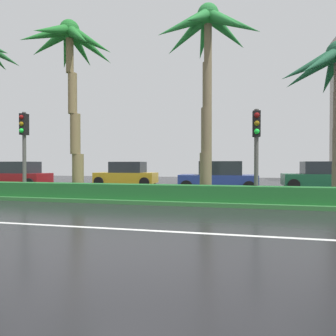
{
  "coord_description": "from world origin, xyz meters",
  "views": [
    {
      "loc": [
        1.67,
        -4.55,
        1.57
      ],
      "look_at": [
        -1.85,
        10.94,
        1.35
      ],
      "focal_mm": 31.07,
      "sensor_mm": 36.0,
      "label": 1
    }
  ],
  "objects_px": {
    "traffic_signal_median_left": "(24,138)",
    "car_in_traffic_fourth": "(321,176)",
    "car_in_traffic_second": "(127,174)",
    "palm_tree_mid_left": "(71,57)",
    "car_in_traffic_third": "(219,177)",
    "traffic_signal_median_right": "(256,138)",
    "car_in_traffic_leading": "(18,175)",
    "palm_tree_centre_left": "(208,45)"
  },
  "relations": [
    {
      "from": "palm_tree_mid_left",
      "to": "traffic_signal_median_left",
      "type": "distance_m",
      "value": 4.34
    },
    {
      "from": "car_in_traffic_leading",
      "to": "traffic_signal_median_right",
      "type": "bearing_deg",
      "value": 160.45
    },
    {
      "from": "traffic_signal_median_left",
      "to": "car_in_traffic_third",
      "type": "distance_m",
      "value": 10.09
    },
    {
      "from": "car_in_traffic_second",
      "to": "car_in_traffic_fourth",
      "type": "height_order",
      "value": "same"
    },
    {
      "from": "car_in_traffic_leading",
      "to": "car_in_traffic_fourth",
      "type": "bearing_deg",
      "value": -171.92
    },
    {
      "from": "traffic_signal_median_right",
      "to": "car_in_traffic_second",
      "type": "height_order",
      "value": "traffic_signal_median_right"
    },
    {
      "from": "car_in_traffic_fourth",
      "to": "car_in_traffic_leading",
      "type": "bearing_deg",
      "value": 8.08
    },
    {
      "from": "car_in_traffic_leading",
      "to": "car_in_traffic_fourth",
      "type": "distance_m",
      "value": 19.43
    },
    {
      "from": "palm_tree_mid_left",
      "to": "car_in_traffic_fourth",
      "type": "xyz_separation_m",
      "value": [
        12.64,
        7.06,
        -5.75
      ]
    },
    {
      "from": "palm_tree_mid_left",
      "to": "car_in_traffic_second",
      "type": "xyz_separation_m",
      "value": [
        0.05,
        7.09,
        -5.75
      ]
    },
    {
      "from": "car_in_traffic_third",
      "to": "car_in_traffic_fourth",
      "type": "bearing_deg",
      "value": -155.04
    },
    {
      "from": "car_in_traffic_second",
      "to": "car_in_traffic_fourth",
      "type": "relative_size",
      "value": 1.0
    },
    {
      "from": "car_in_traffic_leading",
      "to": "car_in_traffic_fourth",
      "type": "height_order",
      "value": "same"
    },
    {
      "from": "traffic_signal_median_right",
      "to": "car_in_traffic_second",
      "type": "distance_m",
      "value": 11.64
    },
    {
      "from": "traffic_signal_median_right",
      "to": "traffic_signal_median_left",
      "type": "bearing_deg",
      "value": 179.81
    },
    {
      "from": "car_in_traffic_second",
      "to": "palm_tree_centre_left",
      "type": "bearing_deg",
      "value": 131.58
    },
    {
      "from": "palm_tree_mid_left",
      "to": "car_in_traffic_second",
      "type": "relative_size",
      "value": 1.89
    },
    {
      "from": "palm_tree_centre_left",
      "to": "car_in_traffic_fourth",
      "type": "xyz_separation_m",
      "value": [
        6.26,
        7.1,
        -5.73
      ]
    },
    {
      "from": "car_in_traffic_third",
      "to": "palm_tree_mid_left",
      "type": "bearing_deg",
      "value": 32.76
    },
    {
      "from": "car_in_traffic_fourth",
      "to": "car_in_traffic_second",
      "type": "bearing_deg",
      "value": -0.13
    },
    {
      "from": "traffic_signal_median_left",
      "to": "car_in_traffic_leading",
      "type": "distance_m",
      "value": 7.36
    },
    {
      "from": "car_in_traffic_third",
      "to": "palm_tree_centre_left",
      "type": "bearing_deg",
      "value": 86.57
    },
    {
      "from": "traffic_signal_median_left",
      "to": "car_in_traffic_second",
      "type": "height_order",
      "value": "traffic_signal_median_left"
    },
    {
      "from": "traffic_signal_median_left",
      "to": "traffic_signal_median_right",
      "type": "distance_m",
      "value": 10.09
    },
    {
      "from": "car_in_traffic_fourth",
      "to": "traffic_signal_median_left",
      "type": "bearing_deg",
      "value": 28.92
    },
    {
      "from": "car_in_traffic_second",
      "to": "car_in_traffic_third",
      "type": "distance_m",
      "value": 7.17
    },
    {
      "from": "traffic_signal_median_left",
      "to": "car_in_traffic_third",
      "type": "bearing_deg",
      "value": 31.56
    },
    {
      "from": "traffic_signal_median_right",
      "to": "car_in_traffic_fourth",
      "type": "xyz_separation_m",
      "value": [
        4.36,
        8.02,
        -1.72
      ]
    },
    {
      "from": "palm_tree_mid_left",
      "to": "car_in_traffic_third",
      "type": "distance_m",
      "value": 9.76
    },
    {
      "from": "palm_tree_mid_left",
      "to": "car_in_traffic_leading",
      "type": "relative_size",
      "value": 1.89
    },
    {
      "from": "palm_tree_mid_left",
      "to": "traffic_signal_median_right",
      "type": "height_order",
      "value": "palm_tree_mid_left"
    },
    {
      "from": "car_in_traffic_second",
      "to": "palm_tree_mid_left",
      "type": "bearing_deg",
      "value": 89.63
    },
    {
      "from": "traffic_signal_median_left",
      "to": "car_in_traffic_fourth",
      "type": "relative_size",
      "value": 0.88
    },
    {
      "from": "traffic_signal_median_left",
      "to": "palm_tree_mid_left",
      "type": "bearing_deg",
      "value": 26.93
    },
    {
      "from": "traffic_signal_median_left",
      "to": "car_in_traffic_fourth",
      "type": "height_order",
      "value": "traffic_signal_median_left"
    },
    {
      "from": "traffic_signal_median_left",
      "to": "car_in_traffic_second",
      "type": "relative_size",
      "value": 0.88
    },
    {
      "from": "palm_tree_mid_left",
      "to": "traffic_signal_median_left",
      "type": "relative_size",
      "value": 2.15
    },
    {
      "from": "car_in_traffic_second",
      "to": "car_in_traffic_third",
      "type": "xyz_separation_m",
      "value": [
        6.59,
        -2.82,
        0.0
      ]
    },
    {
      "from": "traffic_signal_median_right",
      "to": "car_in_traffic_second",
      "type": "xyz_separation_m",
      "value": [
        -8.23,
        8.04,
        -1.72
      ]
    },
    {
      "from": "palm_tree_centre_left",
      "to": "traffic_signal_median_right",
      "type": "bearing_deg",
      "value": -25.63
    },
    {
      "from": "palm_tree_mid_left",
      "to": "car_in_traffic_leading",
      "type": "xyz_separation_m",
      "value": [
        -6.6,
        4.33,
        -5.75
      ]
    },
    {
      "from": "palm_tree_centre_left",
      "to": "car_in_traffic_fourth",
      "type": "bearing_deg",
      "value": 48.59
    }
  ]
}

